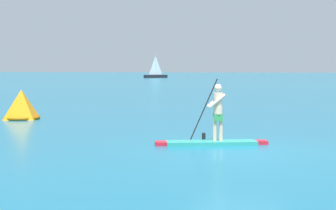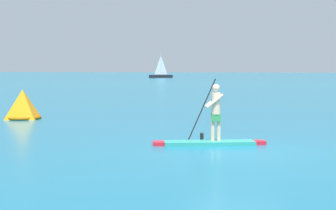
% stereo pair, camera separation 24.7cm
% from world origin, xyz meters
% --- Properties ---
extents(ground, '(440.00, 440.00, 0.00)m').
position_xyz_m(ground, '(0.00, 0.00, 0.00)').
color(ground, '#196B8C').
extents(paddleboarder_mid_center, '(3.26, 1.34, 1.95)m').
position_xyz_m(paddleboarder_mid_center, '(-0.77, 0.99, 0.37)').
color(paddleboarder_mid_center, teal).
rests_on(paddleboarder_mid_center, ground).
extents(race_marker_buoy, '(1.81, 1.81, 1.29)m').
position_xyz_m(race_marker_buoy, '(-9.81, 6.57, 0.58)').
color(race_marker_buoy, orange).
rests_on(race_marker_buoy, ground).
extents(sailboat_left_horizon, '(4.85, 4.44, 5.75)m').
position_xyz_m(sailboat_left_horizon, '(-24.88, 94.49, 0.71)').
color(sailboat_left_horizon, black).
rests_on(sailboat_left_horizon, ground).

